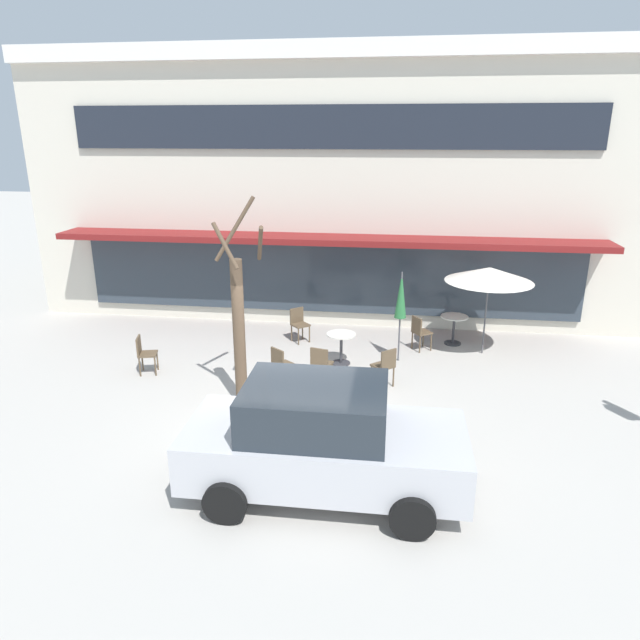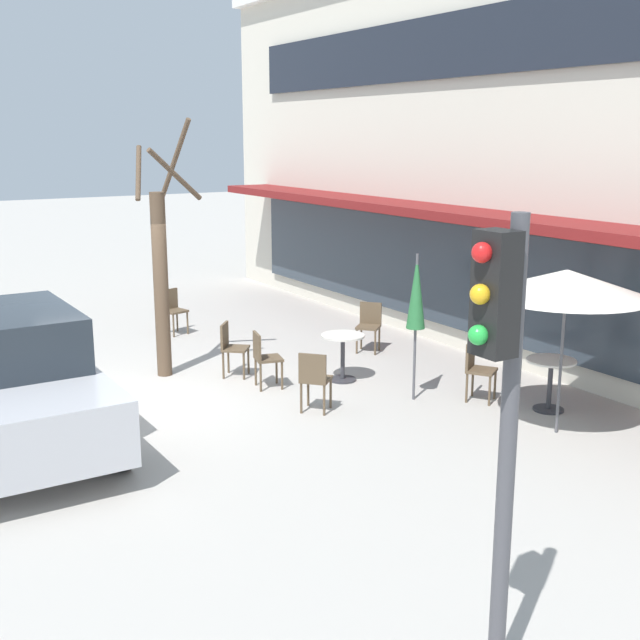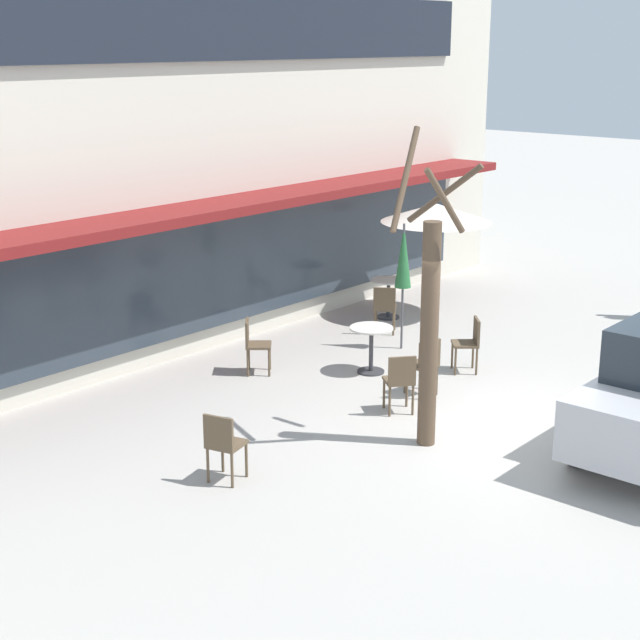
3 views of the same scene
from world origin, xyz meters
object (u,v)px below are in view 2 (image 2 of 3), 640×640
(cafe_chair_2, at_px, (231,345))
(cafe_chair_5, at_px, (369,323))
(cafe_table_near_wall, at_px, (343,349))
(cafe_chair_3, at_px, (172,308))
(cafe_chair_4, at_px, (477,366))
(patio_umbrella_green_folded, at_px, (416,293))
(parked_sedan, at_px, (11,381))
(cafe_chair_0, at_px, (315,377))
(patio_umbrella_cream_folded, at_px, (567,283))
(cafe_table_streetside, at_px, (550,376))
(street_tree, at_px, (161,272))
(traffic_light_pole, at_px, (500,384))
(cafe_chair_1, at_px, (264,355))

(cafe_chair_2, distance_m, cafe_chair_5, 2.82)
(cafe_table_near_wall, bearing_deg, cafe_chair_3, -165.04)
(cafe_chair_4, bearing_deg, patio_umbrella_green_folded, -123.87)
(patio_umbrella_green_folded, relative_size, parked_sedan, 0.52)
(cafe_chair_0, xyz_separation_m, cafe_chair_3, (-5.45, 0.00, 0.00))
(patio_umbrella_green_folded, distance_m, patio_umbrella_cream_folded, 2.25)
(patio_umbrella_cream_folded, bearing_deg, cafe_table_streetside, 139.51)
(cafe_table_near_wall, xyz_separation_m, patio_umbrella_green_folded, (1.35, 0.39, 1.11))
(patio_umbrella_cream_folded, xyz_separation_m, cafe_chair_0, (-2.37, -2.33, -1.50))
(cafe_chair_5, xyz_separation_m, street_tree, (-0.53, -3.72, 1.19))
(patio_umbrella_green_folded, xyz_separation_m, traffic_light_pole, (5.39, -3.57, 0.67))
(cafe_chair_1, relative_size, cafe_chair_2, 1.00)
(cafe_table_near_wall, height_order, traffic_light_pole, traffic_light_pole)
(cafe_chair_1, xyz_separation_m, cafe_chair_4, (2.18, 2.41, 0.00))
(patio_umbrella_green_folded, xyz_separation_m, cafe_chair_3, (-5.73, -1.56, -1.10))
(cafe_table_streetside, bearing_deg, cafe_chair_2, -141.04)
(cafe_table_streetside, bearing_deg, cafe_chair_5, -175.16)
(cafe_chair_0, distance_m, cafe_chair_4, 2.46)
(cafe_chair_3, bearing_deg, patio_umbrella_cream_folded, 16.61)
(cafe_chair_2, distance_m, parked_sedan, 3.93)
(cafe_chair_3, bearing_deg, patio_umbrella_green_folded, 15.19)
(cafe_chair_2, bearing_deg, parked_sedan, -69.35)
(parked_sedan, bearing_deg, cafe_chair_5, 102.91)
(cafe_chair_0, distance_m, cafe_chair_3, 5.45)
(parked_sedan, bearing_deg, cafe_chair_1, 98.05)
(patio_umbrella_green_folded, relative_size, cafe_chair_2, 2.47)
(cafe_chair_0, xyz_separation_m, traffic_light_pole, (5.67, -2.01, 1.77))
(cafe_chair_3, bearing_deg, cafe_chair_2, -4.47)
(cafe_chair_1, distance_m, parked_sedan, 3.88)
(street_tree, bearing_deg, cafe_chair_4, 43.55)
(patio_umbrella_cream_folded, bearing_deg, parked_sedan, -117.18)
(cafe_table_streetside, distance_m, cafe_chair_5, 4.03)
(cafe_chair_4, height_order, cafe_chair_5, same)
(cafe_chair_1, relative_size, cafe_chair_4, 1.00)
(cafe_table_near_wall, xyz_separation_m, parked_sedan, (0.23, -5.08, 0.36))
(traffic_light_pole, bearing_deg, patio_umbrella_green_folded, 146.43)
(cafe_table_near_wall, height_order, cafe_table_streetside, same)
(cafe_table_streetside, relative_size, street_tree, 0.18)
(cafe_chair_0, relative_size, cafe_chair_5, 1.00)
(cafe_chair_2, height_order, street_tree, street_tree)
(cafe_chair_1, bearing_deg, parked_sedan, -81.95)
(cafe_chair_1, bearing_deg, cafe_table_streetside, 44.32)
(cafe_chair_3, height_order, traffic_light_pole, traffic_light_pole)
(cafe_chair_5, bearing_deg, cafe_chair_2, -87.85)
(patio_umbrella_green_folded, relative_size, cafe_chair_3, 2.47)
(cafe_chair_0, height_order, cafe_chair_4, same)
(cafe_table_near_wall, bearing_deg, cafe_chair_4, 31.66)
(cafe_chair_3, relative_size, street_tree, 0.22)
(cafe_table_near_wall, xyz_separation_m, traffic_light_pole, (6.74, -3.19, 1.78))
(street_tree, height_order, traffic_light_pole, street_tree)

